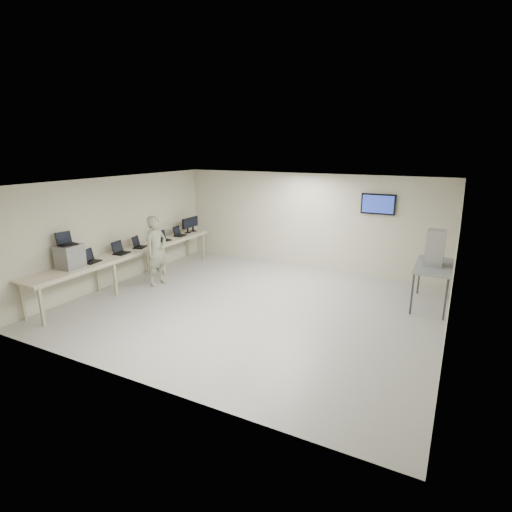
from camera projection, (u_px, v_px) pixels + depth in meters
The scene contains 14 objects.
room at pixel (254, 246), 8.79m from camera, with size 8.01×7.01×2.81m.
workbench at pixel (132, 253), 10.50m from camera, with size 0.76×6.00×0.90m.
equipment_box at pixel (70, 257), 8.89m from camera, with size 0.44×0.51×0.53m, color slate.
laptop_on_box at pixel (66, 242), 8.83m from camera, with size 0.37×0.41×0.29m.
laptop_0 at pixel (90, 259), 9.41m from camera, with size 0.37×0.42×0.30m.
laptop_1 at pixel (120, 250), 10.16m from camera, with size 0.37×0.43×0.31m.
laptop_2 at pixel (138, 245), 10.78m from camera, with size 0.41×0.44×0.29m.
laptop_3 at pixel (163, 238), 11.54m from camera, with size 0.38×0.42×0.29m.
laptop_4 at pixel (179, 233), 12.17m from camera, with size 0.34×0.39×0.29m.
monitor_near at pixel (187, 224), 12.52m from camera, with size 0.21×0.47×0.47m.
monitor_far at pixel (193, 223), 12.76m from camera, with size 0.21×0.47×0.47m.
soldier at pixel (156, 251), 10.36m from camera, with size 0.67×0.44×1.83m, color gray.
side_table at pixel (434, 268), 8.94m from camera, with size 0.76×1.63×0.98m.
storage_bins at pixel (435, 248), 8.82m from camera, with size 0.38×0.42×0.79m.
Camera 1 is at (3.98, -7.50, 3.54)m, focal length 28.00 mm.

